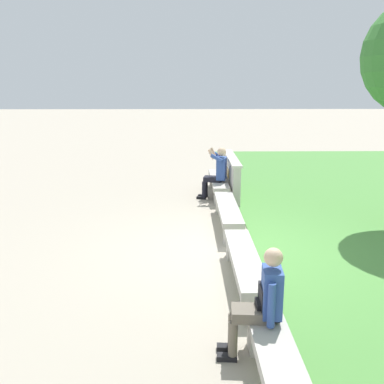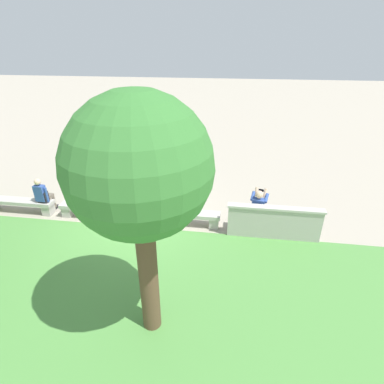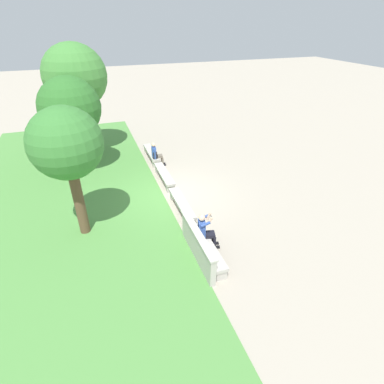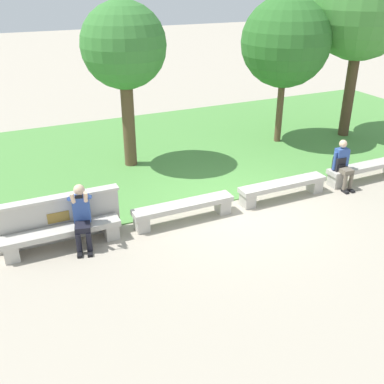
{
  "view_description": "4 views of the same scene",
  "coord_description": "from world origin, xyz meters",
  "views": [
    {
      "loc": [
        7.44,
        -0.87,
        2.94
      ],
      "look_at": [
        -1.02,
        -0.74,
        0.82
      ],
      "focal_mm": 42.0,
      "sensor_mm": 36.0,
      "label": 1
    },
    {
      "loc": [
        -2.76,
        7.62,
        5.03
      ],
      "look_at": [
        -1.57,
        -0.74,
        0.76
      ],
      "focal_mm": 28.0,
      "sensor_mm": 36.0,
      "label": 2
    },
    {
      "loc": [
        -10.75,
        2.91,
        6.71
      ],
      "look_at": [
        -1.57,
        -0.34,
        0.96
      ],
      "focal_mm": 28.0,
      "sensor_mm": 36.0,
      "label": 3
    },
    {
      "loc": [
        -4.9,
        -8.15,
        5.05
      ],
      "look_at": [
        -1.22,
        -0.19,
        0.78
      ],
      "focal_mm": 42.0,
      "sensor_mm": 36.0,
      "label": 4
    }
  ],
  "objects": [
    {
      "name": "person_distant",
      "position": [
        3.12,
        -0.07,
        0.67
      ],
      "size": [
        0.48,
        0.69,
        1.26
      ],
      "color": "black",
      "rests_on": "ground"
    },
    {
      "name": "bench_near",
      "position": [
        -1.34,
        0.0,
        0.31
      ],
      "size": [
        2.36,
        0.4,
        0.45
      ],
      "color": "#B7B2A8",
      "rests_on": "ground"
    },
    {
      "name": "person_photographer",
      "position": [
        -3.6,
        -0.08,
        0.74
      ],
      "size": [
        0.53,
        0.77,
        1.32
      ],
      "color": "black",
      "rests_on": "ground"
    },
    {
      "name": "bench_main",
      "position": [
        -4.02,
        0.0,
        0.31
      ],
      "size": [
        2.36,
        0.4,
        0.45
      ],
      "color": "#B7B2A8",
      "rests_on": "ground"
    },
    {
      "name": "backpack",
      "position": [
        3.08,
        0.02,
        0.63
      ],
      "size": [
        0.28,
        0.24,
        0.43
      ],
      "color": "black",
      "rests_on": "bench_far"
    },
    {
      "name": "ground_plane",
      "position": [
        0.0,
        0.0,
        0.0
      ],
      "size": [
        80.0,
        80.0,
        0.0
      ],
      "primitive_type": "plane",
      "color": "#A89E8C"
    },
    {
      "name": "backrest_wall_with_plaque",
      "position": [
        -4.02,
        0.34,
        0.52
      ],
      "size": [
        2.6,
        0.24,
        1.01
      ],
      "color": "#B7B2A8",
      "rests_on": "ground"
    },
    {
      "name": "bench_mid",
      "position": [
        1.34,
        0.0,
        0.31
      ],
      "size": [
        2.36,
        0.4,
        0.45
      ],
      "color": "#B7B2A8",
      "rests_on": "ground"
    }
  ]
}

